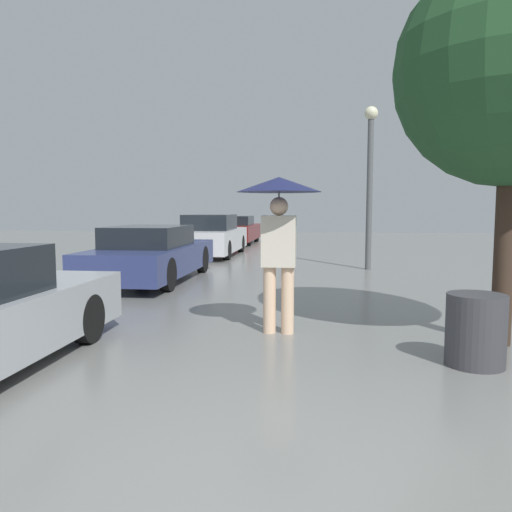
% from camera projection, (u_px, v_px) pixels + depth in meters
% --- Properties ---
extents(ground_plane, '(60.00, 60.00, 0.00)m').
position_uv_depth(ground_plane, '(271.00, 497.00, 2.68)').
color(ground_plane, slate).
extents(pedestrian, '(1.04, 1.04, 1.93)m').
position_uv_depth(pedestrian, '(279.00, 212.00, 6.07)').
color(pedestrian, beige).
rests_on(pedestrian, ground_plane).
extents(parked_car_second, '(1.69, 4.57, 1.18)m').
position_uv_depth(parked_car_second, '(152.00, 254.00, 10.72)').
color(parked_car_second, navy).
rests_on(parked_car_second, ground_plane).
extents(parked_car_third, '(1.71, 4.49, 1.35)m').
position_uv_depth(parked_car_third, '(211.00, 237.00, 16.38)').
color(parked_car_third, silver).
rests_on(parked_car_third, ground_plane).
extents(parked_car_farthest, '(1.84, 4.30, 1.22)m').
position_uv_depth(parked_car_farthest, '(234.00, 230.00, 21.99)').
color(parked_car_farthest, maroon).
rests_on(parked_car_farthest, ground_plane).
extents(street_lamp, '(0.33, 0.33, 4.06)m').
position_uv_depth(street_lamp, '(370.00, 170.00, 12.44)').
color(street_lamp, '#515456').
rests_on(street_lamp, ground_plane).
extents(trash_bin, '(0.57, 0.57, 0.71)m').
position_uv_depth(trash_bin, '(476.00, 330.00, 4.90)').
color(trash_bin, '#38383D').
rests_on(trash_bin, ground_plane).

